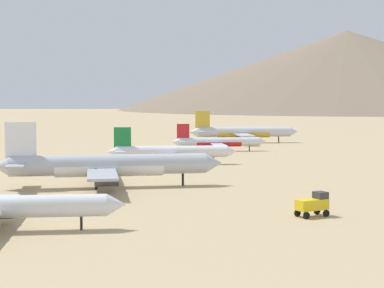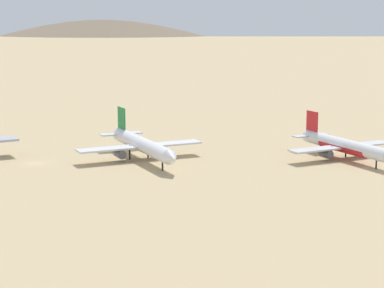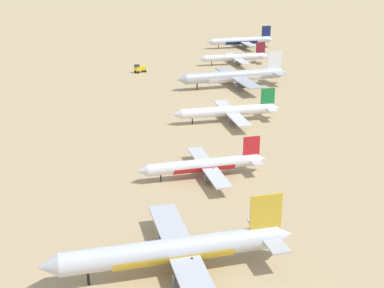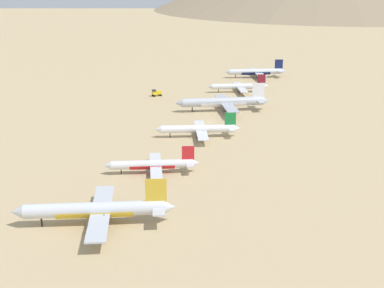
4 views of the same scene
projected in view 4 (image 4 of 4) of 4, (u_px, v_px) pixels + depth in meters
name	position (u px, v px, depth m)	size (l,w,h in m)	color
ground_plane	(210.00, 122.00, 256.85)	(1800.00, 1800.00, 0.00)	tan
parked_jet_0	(256.00, 72.00, 361.27)	(40.76, 33.40, 11.82)	silver
parked_jet_1	(239.00, 86.00, 318.49)	(35.78, 29.28, 10.36)	silver
parked_jet_2	(224.00, 102.00, 275.95)	(47.84, 39.27, 13.93)	#B2B7C1
parked_jet_3	(199.00, 129.00, 233.37)	(36.75, 30.04, 10.62)	white
parked_jet_4	(153.00, 165.00, 191.99)	(33.52, 27.45, 9.71)	silver
parked_jet_5	(96.00, 210.00, 153.07)	(45.69, 37.39, 13.23)	silver
service_truck	(156.00, 93.00, 309.19)	(5.69, 4.91, 3.90)	yellow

